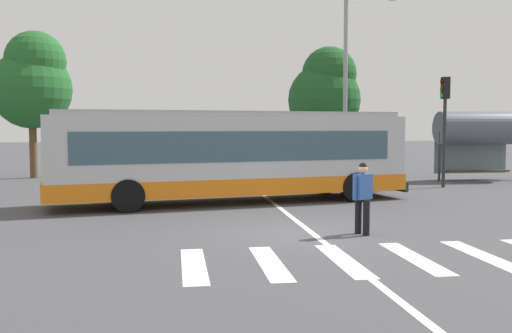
{
  "coord_description": "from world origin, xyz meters",
  "views": [
    {
      "loc": [
        -2.98,
        -13.25,
        2.58
      ],
      "look_at": [
        -0.44,
        4.47,
        1.3
      ],
      "focal_mm": 39.95,
      "sensor_mm": 36.0,
      "label": 1
    }
  ],
  "objects_px": {
    "parked_car_white": "(213,160)",
    "pedestrian_crossing_street": "(363,194)",
    "twin_arm_street_lamp": "(346,64)",
    "background_tree_left": "(33,81)",
    "traffic_light_far_corner": "(445,113)",
    "background_tree_right": "(326,92)",
    "city_transit_bus": "(232,155)",
    "bus_stop_shelter": "(478,129)",
    "parked_car_black": "(162,161)",
    "parked_car_silver": "(259,160)"
  },
  "relations": [
    {
      "from": "parked_car_silver",
      "to": "background_tree_left",
      "type": "height_order",
      "value": "background_tree_left"
    },
    {
      "from": "pedestrian_crossing_street",
      "to": "background_tree_right",
      "type": "bearing_deg",
      "value": 77.67
    },
    {
      "from": "bus_stop_shelter",
      "to": "background_tree_left",
      "type": "relative_size",
      "value": 0.55
    },
    {
      "from": "parked_car_silver",
      "to": "traffic_light_far_corner",
      "type": "bearing_deg",
      "value": -48.66
    },
    {
      "from": "parked_car_black",
      "to": "parked_car_white",
      "type": "bearing_deg",
      "value": -1.74
    },
    {
      "from": "city_transit_bus",
      "to": "bus_stop_shelter",
      "type": "xyz_separation_m",
      "value": [
        12.24,
        5.95,
        0.83
      ]
    },
    {
      "from": "pedestrian_crossing_street",
      "to": "parked_car_black",
      "type": "height_order",
      "value": "pedestrian_crossing_street"
    },
    {
      "from": "background_tree_right",
      "to": "pedestrian_crossing_street",
      "type": "bearing_deg",
      "value": -102.33
    },
    {
      "from": "parked_car_black",
      "to": "parked_car_silver",
      "type": "height_order",
      "value": "same"
    },
    {
      "from": "city_transit_bus",
      "to": "traffic_light_far_corner",
      "type": "xyz_separation_m",
      "value": [
        9.27,
        3.39,
        1.51
      ]
    },
    {
      "from": "pedestrian_crossing_street",
      "to": "parked_car_silver",
      "type": "xyz_separation_m",
      "value": [
        0.1,
        17.13,
        -0.2
      ]
    },
    {
      "from": "bus_stop_shelter",
      "to": "twin_arm_street_lamp",
      "type": "relative_size",
      "value": 0.45
    },
    {
      "from": "parked_car_silver",
      "to": "background_tree_right",
      "type": "xyz_separation_m",
      "value": [
        3.81,
        0.75,
        3.67
      ]
    },
    {
      "from": "parked_car_silver",
      "to": "twin_arm_street_lamp",
      "type": "relative_size",
      "value": 0.52
    },
    {
      "from": "pedestrian_crossing_street",
      "to": "parked_car_white",
      "type": "distance_m",
      "value": 17.28
    },
    {
      "from": "traffic_light_far_corner",
      "to": "bus_stop_shelter",
      "type": "xyz_separation_m",
      "value": [
        2.98,
        2.56,
        -0.68
      ]
    },
    {
      "from": "parked_car_black",
      "to": "twin_arm_street_lamp",
      "type": "distance_m",
      "value": 10.64
    },
    {
      "from": "parked_car_white",
      "to": "bus_stop_shelter",
      "type": "height_order",
      "value": "bus_stop_shelter"
    },
    {
      "from": "city_transit_bus",
      "to": "parked_car_black",
      "type": "relative_size",
      "value": 2.72
    },
    {
      "from": "traffic_light_far_corner",
      "to": "twin_arm_street_lamp",
      "type": "height_order",
      "value": "twin_arm_street_lamp"
    },
    {
      "from": "city_transit_bus",
      "to": "background_tree_left",
      "type": "bearing_deg",
      "value": 130.25
    },
    {
      "from": "parked_car_silver",
      "to": "traffic_light_far_corner",
      "type": "distance_m",
      "value": 10.37
    },
    {
      "from": "parked_car_white",
      "to": "twin_arm_street_lamp",
      "type": "bearing_deg",
      "value": -32.9
    },
    {
      "from": "bus_stop_shelter",
      "to": "background_tree_left",
      "type": "xyz_separation_m",
      "value": [
        -21.0,
        4.39,
        2.35
      ]
    },
    {
      "from": "traffic_light_far_corner",
      "to": "twin_arm_street_lamp",
      "type": "distance_m",
      "value": 5.42
    },
    {
      "from": "twin_arm_street_lamp",
      "to": "background_tree_right",
      "type": "relative_size",
      "value": 1.28
    },
    {
      "from": "city_transit_bus",
      "to": "background_tree_left",
      "type": "distance_m",
      "value": 13.92
    },
    {
      "from": "city_transit_bus",
      "to": "pedestrian_crossing_street",
      "type": "relative_size",
      "value": 7.2
    },
    {
      "from": "bus_stop_shelter",
      "to": "background_tree_left",
      "type": "bearing_deg",
      "value": 168.19
    },
    {
      "from": "parked_car_white",
      "to": "twin_arm_street_lamp",
      "type": "height_order",
      "value": "twin_arm_street_lamp"
    },
    {
      "from": "city_transit_bus",
      "to": "parked_car_white",
      "type": "bearing_deg",
      "value": 89.49
    },
    {
      "from": "parked_car_white",
      "to": "traffic_light_far_corner",
      "type": "bearing_deg",
      "value": -39.53
    },
    {
      "from": "traffic_light_far_corner",
      "to": "twin_arm_street_lamp",
      "type": "relative_size",
      "value": 0.52
    },
    {
      "from": "city_transit_bus",
      "to": "parked_car_black",
      "type": "distance_m",
      "value": 11.36
    },
    {
      "from": "parked_car_silver",
      "to": "background_tree_left",
      "type": "relative_size",
      "value": 0.64
    },
    {
      "from": "traffic_light_far_corner",
      "to": "background_tree_right",
      "type": "relative_size",
      "value": 0.66
    },
    {
      "from": "pedestrian_crossing_street",
      "to": "twin_arm_street_lamp",
      "type": "xyz_separation_m",
      "value": [
        3.6,
        13.23,
        4.53
      ]
    },
    {
      "from": "pedestrian_crossing_street",
      "to": "bus_stop_shelter",
      "type": "relative_size",
      "value": 0.43
    },
    {
      "from": "city_transit_bus",
      "to": "parked_car_black",
      "type": "xyz_separation_m",
      "value": [
        -2.57,
        11.04,
        -0.82
      ]
    },
    {
      "from": "parked_car_black",
      "to": "parked_car_white",
      "type": "relative_size",
      "value": 0.99
    },
    {
      "from": "city_transit_bus",
      "to": "pedestrian_crossing_street",
      "type": "distance_m",
      "value": 6.67
    },
    {
      "from": "city_transit_bus",
      "to": "twin_arm_street_lamp",
      "type": "bearing_deg",
      "value": 49.24
    },
    {
      "from": "parked_car_white",
      "to": "background_tree_right",
      "type": "height_order",
      "value": "background_tree_right"
    },
    {
      "from": "twin_arm_street_lamp",
      "to": "background_tree_left",
      "type": "xyz_separation_m",
      "value": [
        -14.85,
        3.27,
        -0.73
      ]
    },
    {
      "from": "parked_car_black",
      "to": "background_tree_left",
      "type": "relative_size",
      "value": 0.63
    },
    {
      "from": "traffic_light_far_corner",
      "to": "twin_arm_street_lamp",
      "type": "bearing_deg",
      "value": 130.7
    },
    {
      "from": "traffic_light_far_corner",
      "to": "city_transit_bus",
      "type": "bearing_deg",
      "value": -159.91
    },
    {
      "from": "parked_car_white",
      "to": "background_tree_right",
      "type": "xyz_separation_m",
      "value": [
        6.31,
        0.77,
        3.67
      ]
    },
    {
      "from": "parked_car_silver",
      "to": "parked_car_black",
      "type": "bearing_deg",
      "value": 179.35
    },
    {
      "from": "parked_car_white",
      "to": "pedestrian_crossing_street",
      "type": "bearing_deg",
      "value": -82.02
    }
  ]
}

